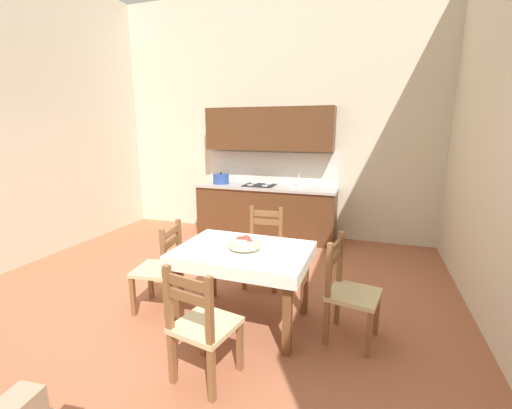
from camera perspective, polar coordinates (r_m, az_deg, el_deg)
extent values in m
cube|color=#A86042|center=(3.75, -11.35, -17.91)|extent=(6.14, 6.49, 0.10)
cube|color=beige|center=(6.02, 2.64, 14.55)|extent=(6.14, 0.12, 4.09)
cube|color=#56331C|center=(5.83, 1.67, -1.38)|extent=(2.37, 0.60, 0.86)
cube|color=#ADA8A3|center=(5.73, 1.67, 2.97)|extent=(2.40, 0.63, 0.04)
cube|color=silver|center=(5.97, 2.56, 6.22)|extent=(2.37, 0.01, 0.55)
cube|color=#56331C|center=(5.78, 2.15, 12.72)|extent=(2.18, 0.34, 0.70)
cube|color=black|center=(5.69, 0.84, -5.77)|extent=(2.33, 0.02, 0.09)
cylinder|color=silver|center=(5.60, 6.92, 2.82)|extent=(0.34, 0.34, 0.02)
cylinder|color=silver|center=(5.72, 7.25, 4.18)|extent=(0.02, 0.02, 0.22)
cube|color=black|center=(5.77, 0.57, 3.30)|extent=(0.52, 0.42, 0.01)
cylinder|color=silver|center=(5.71, -0.98, 3.34)|extent=(0.11, 0.11, 0.01)
cylinder|color=silver|center=(5.63, 1.51, 3.20)|extent=(0.11, 0.11, 0.01)
cylinder|color=silver|center=(5.90, -0.32, 3.64)|extent=(0.11, 0.11, 0.01)
cylinder|color=silver|center=(5.82, 2.10, 3.50)|extent=(0.11, 0.11, 0.01)
cylinder|color=#2D4C9E|center=(6.00, -5.97, 4.27)|extent=(0.28, 0.28, 0.15)
cylinder|color=#2D4C9E|center=(5.98, -5.99, 5.07)|extent=(0.29, 0.29, 0.02)
sphere|color=black|center=(5.98, -5.99, 5.31)|extent=(0.04, 0.04, 0.04)
cube|color=brown|center=(3.18, -2.13, -7.68)|extent=(1.18, 0.83, 0.02)
cube|color=brown|center=(3.27, -13.23, -14.56)|extent=(0.07, 0.07, 0.73)
cube|color=brown|center=(2.90, 5.36, -18.11)|extent=(0.07, 0.07, 0.73)
cube|color=brown|center=(3.81, -7.53, -10.28)|extent=(0.07, 0.07, 0.73)
cube|color=brown|center=(3.49, 8.27, -12.53)|extent=(0.07, 0.07, 0.73)
cube|color=silver|center=(3.17, -2.13, -7.46)|extent=(1.24, 0.89, 0.00)
cube|color=silver|center=(2.83, -5.47, -11.47)|extent=(1.22, 0.03, 0.12)
cube|color=silver|center=(3.58, 0.48, -6.14)|extent=(1.22, 0.03, 0.12)
cube|color=silver|center=(3.46, -11.65, -7.09)|extent=(0.02, 0.87, 0.12)
cube|color=silver|center=(3.04, 8.82, -9.82)|extent=(0.02, 0.87, 0.12)
cube|color=#D1BC89|center=(4.03, 1.18, -7.87)|extent=(0.45, 0.45, 0.04)
cube|color=brown|center=(3.92, 3.19, -12.06)|extent=(0.05, 0.05, 0.41)
cube|color=brown|center=(4.00, -1.99, -11.54)|extent=(0.05, 0.05, 0.41)
cube|color=brown|center=(4.15, 4.19, -6.76)|extent=(0.05, 0.05, 0.93)
cube|color=brown|center=(4.22, -0.66, -6.38)|extent=(0.05, 0.05, 0.93)
cube|color=brown|center=(4.08, 1.78, -1.55)|extent=(0.32, 0.05, 0.07)
cube|color=brown|center=(4.10, 1.77, -2.98)|extent=(0.32, 0.05, 0.07)
cube|color=#D1BC89|center=(3.16, 16.26, -14.49)|extent=(0.49, 0.49, 0.04)
cube|color=brown|center=(3.39, 19.81, -17.02)|extent=(0.05, 0.05, 0.41)
cube|color=brown|center=(3.09, 18.67, -20.14)|extent=(0.05, 0.05, 0.41)
cube|color=brown|center=(3.33, 13.91, -12.15)|extent=(0.05, 0.05, 0.93)
cube|color=brown|center=(3.02, 12.08, -14.79)|extent=(0.05, 0.05, 0.93)
cube|color=brown|center=(3.03, 13.41, -6.95)|extent=(0.08, 0.32, 0.07)
cube|color=brown|center=(3.07, 13.30, -8.81)|extent=(0.08, 0.32, 0.07)
cube|color=#D1BC89|center=(2.66, -8.50, -19.60)|extent=(0.49, 0.49, 0.04)
cube|color=brown|center=(2.99, -8.99, -20.69)|extent=(0.05, 0.05, 0.41)
cube|color=brown|center=(2.82, -2.76, -22.91)|extent=(0.05, 0.05, 0.41)
cube|color=brown|center=(2.63, -14.37, -19.38)|extent=(0.05, 0.05, 0.93)
cube|color=brown|center=(2.43, -7.73, -22.05)|extent=(0.05, 0.05, 0.93)
cube|color=brown|center=(2.34, -11.62, -12.91)|extent=(0.32, 0.08, 0.07)
cube|color=brown|center=(2.39, -11.50, -15.20)|extent=(0.32, 0.08, 0.07)
cube|color=#D1BC89|center=(3.67, -16.51, -10.57)|extent=(0.47, 0.47, 0.04)
cube|color=brown|center=(3.70, -20.16, -14.44)|extent=(0.05, 0.05, 0.41)
cube|color=brown|center=(3.98, -17.45, -12.27)|extent=(0.05, 0.05, 0.41)
cube|color=brown|center=(3.43, -15.23, -11.52)|extent=(0.05, 0.05, 0.93)
cube|color=brown|center=(3.73, -12.78, -9.38)|extent=(0.05, 0.05, 0.93)
cube|color=brown|center=(3.45, -14.28, -4.60)|extent=(0.07, 0.32, 0.07)
cube|color=brown|center=(3.48, -14.18, -6.26)|extent=(0.07, 0.32, 0.07)
cylinder|color=beige|center=(3.15, -1.91, -7.35)|extent=(0.17, 0.17, 0.02)
cylinder|color=beige|center=(3.13, -1.92, -6.54)|extent=(0.30, 0.30, 0.07)
sphere|color=red|center=(3.16, -2.71, -6.21)|extent=(0.09, 0.09, 0.09)
sphere|color=red|center=(3.10, -1.09, -6.65)|extent=(0.08, 0.08, 0.08)
sphere|color=red|center=(3.16, -1.73, -6.12)|extent=(0.10, 0.10, 0.10)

